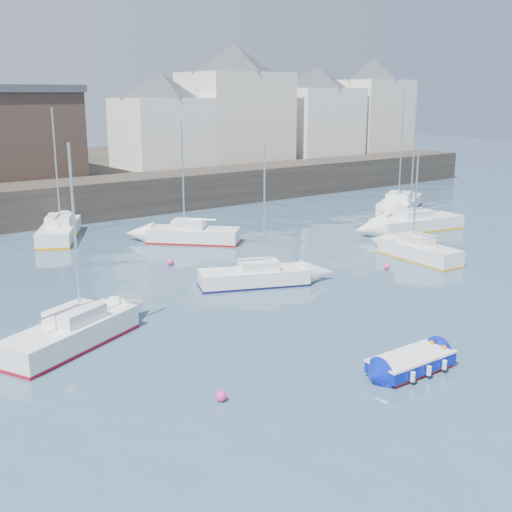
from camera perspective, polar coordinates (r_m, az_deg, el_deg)
water at (r=25.72m, az=16.55°, el=-8.50°), size 220.00×220.00×0.00m
quay_wall at (r=53.11m, az=-15.21°, el=4.86°), size 90.00×5.00×3.00m
land_strip at (r=70.01m, az=-20.85°, el=6.50°), size 90.00×32.00×2.80m
bldg_east_a at (r=68.30m, az=-1.87°, el=13.48°), size 13.36×13.36×11.80m
bldg_east_b at (r=74.85m, az=5.43°, el=12.77°), size 11.88×11.88×9.95m
bldg_east_c at (r=81.18m, az=10.25°, el=13.07°), size 11.14×11.14×10.95m
bldg_east_d at (r=63.13m, az=-8.42°, el=11.97°), size 11.14×11.14×8.95m
blue_dinghy at (r=23.88m, az=13.62°, el=-9.18°), size 3.36×1.80×0.64m
sailboat_a at (r=26.36m, az=-16.08°, el=-6.60°), size 6.34×4.34×7.92m
sailboat_b at (r=33.31m, az=-0.15°, el=-1.82°), size 5.95×3.88×7.32m
sailboat_c at (r=39.60m, az=14.26°, el=0.45°), size 2.22×5.59×7.18m
sailboat_d at (r=48.22m, az=14.07°, el=2.88°), size 7.40×3.45×9.08m
sailboat_f at (r=43.04m, az=-5.64°, el=1.92°), size 5.66×5.76×7.96m
sailboat_g at (r=56.31m, az=12.66°, el=4.56°), size 8.07×6.16×9.97m
sailboat_h at (r=46.09m, az=-17.07°, el=2.19°), size 5.20×7.06×8.81m
buoy_near at (r=21.35m, az=-3.11°, el=-12.75°), size 0.36×0.36×0.36m
buoy_mid at (r=37.18m, az=11.53°, el=-1.16°), size 0.34×0.34×0.34m
buoy_far at (r=37.63m, az=-7.62°, el=-0.81°), size 0.41×0.41×0.41m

